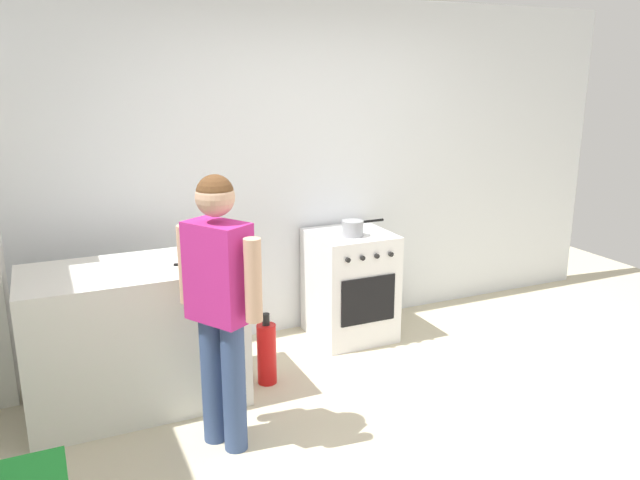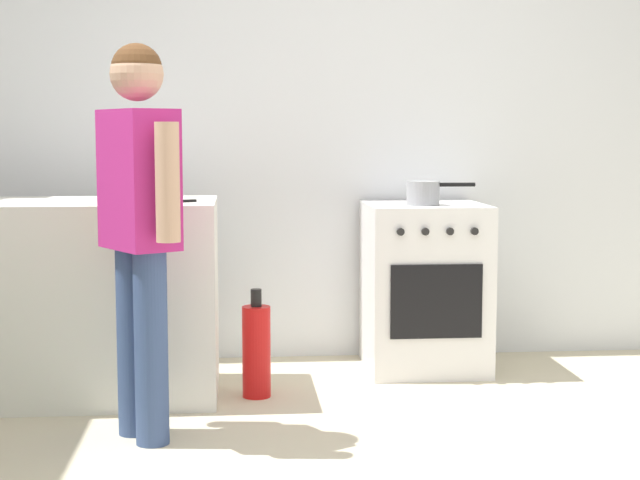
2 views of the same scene
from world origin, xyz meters
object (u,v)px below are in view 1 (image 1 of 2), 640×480
object	(u,v)px
pot	(353,228)
knife_paring	(188,265)
knife_utility	(210,265)
person	(219,293)
oven_left	(350,285)
fire_extinguisher	(267,353)

from	to	relation	value
pot	knife_paring	world-z (taller)	pot
knife_utility	person	world-z (taller)	person
knife_paring	person	xyz separation A→B (m)	(0.03, -0.59, 0.01)
knife_utility	knife_paring	world-z (taller)	same
pot	person	world-z (taller)	person
knife_utility	knife_paring	distance (m)	0.14
pot	knife_utility	bearing A→B (deg)	-160.10
oven_left	fire_extinguisher	xyz separation A→B (m)	(-0.87, -0.48, -0.21)
oven_left	knife_paring	size ratio (longest dim) A/B	4.17
pot	person	size ratio (longest dim) A/B	0.22
pot	knife_paring	bearing A→B (deg)	-163.95
oven_left	knife_paring	xyz separation A→B (m)	(-1.37, -0.48, 0.48)
knife_paring	oven_left	bearing A→B (deg)	19.30
knife_utility	knife_paring	size ratio (longest dim) A/B	1.19
pot	person	xyz separation A→B (m)	(-1.30, -0.97, 0.00)
knife_utility	fire_extinguisher	bearing A→B (deg)	8.41
fire_extinguisher	oven_left	bearing A→B (deg)	28.78
pot	knife_paring	distance (m)	1.39
knife_utility	oven_left	bearing A→B (deg)	23.23
oven_left	fire_extinguisher	world-z (taller)	oven_left
pot	knife_paring	xyz separation A→B (m)	(-1.34, -0.38, -0.01)
pot	person	distance (m)	1.63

